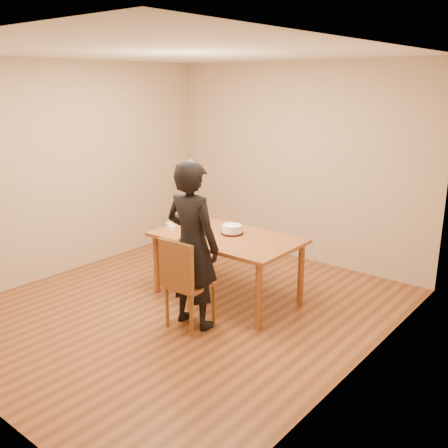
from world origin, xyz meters
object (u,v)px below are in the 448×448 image
Objects in this scene: dining_chair at (190,285)px; dining_table at (227,238)px; cake_plate at (232,233)px; person at (192,245)px; cake at (232,229)px.

dining_table is at bearing 97.97° from dining_chair.
dining_table is at bearing -88.49° from cake_plate.
person reaches higher than cake_plate.
person is (0.15, -0.73, 0.13)m from dining_table.
person reaches higher than cake.
cake is 0.14× the size of person.
dining_chair is (0.15, -0.78, -0.28)m from dining_table.
dining_table is 4.19× the size of dining_chair.
dining_table is 0.96× the size of person.
cake_plate is at bearing 90.79° from dining_table.
cake is at bearing 0.00° from cake_plate.
dining_chair is 0.95m from cake.
dining_table is 7.02× the size of cake.
cake_plate is 0.05m from cake.
dining_table is 0.84m from dining_chair.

